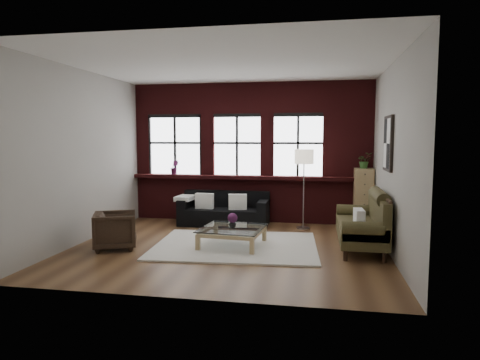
% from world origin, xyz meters
% --- Properties ---
extents(floor, '(5.50, 5.50, 0.00)m').
position_xyz_m(floor, '(0.00, 0.00, 0.00)').
color(floor, '#53351E').
rests_on(floor, ground).
extents(ceiling, '(5.50, 5.50, 0.00)m').
position_xyz_m(ceiling, '(0.00, 0.00, 3.20)').
color(ceiling, white).
rests_on(ceiling, ground).
extents(wall_back, '(5.50, 0.00, 5.50)m').
position_xyz_m(wall_back, '(0.00, 2.50, 1.60)').
color(wall_back, '#A3A198').
rests_on(wall_back, ground).
extents(wall_front, '(5.50, 0.00, 5.50)m').
position_xyz_m(wall_front, '(0.00, -2.50, 1.60)').
color(wall_front, '#A3A198').
rests_on(wall_front, ground).
extents(wall_left, '(0.00, 5.00, 5.00)m').
position_xyz_m(wall_left, '(-2.75, 0.00, 1.60)').
color(wall_left, '#A3A198').
rests_on(wall_left, ground).
extents(wall_right, '(0.00, 5.00, 5.00)m').
position_xyz_m(wall_right, '(2.75, 0.00, 1.60)').
color(wall_right, '#A3A198').
rests_on(wall_right, ground).
extents(brick_backwall, '(5.50, 0.12, 3.20)m').
position_xyz_m(brick_backwall, '(0.00, 2.44, 1.60)').
color(brick_backwall, '#430F11').
rests_on(brick_backwall, floor).
extents(sill_ledge, '(5.50, 0.30, 0.08)m').
position_xyz_m(sill_ledge, '(0.00, 2.35, 1.04)').
color(sill_ledge, '#430F11').
rests_on(sill_ledge, brick_backwall).
extents(window_left, '(1.38, 0.10, 1.50)m').
position_xyz_m(window_left, '(-1.80, 2.45, 1.75)').
color(window_left, black).
rests_on(window_left, brick_backwall).
extents(window_mid, '(1.38, 0.10, 1.50)m').
position_xyz_m(window_mid, '(-0.30, 2.45, 1.75)').
color(window_mid, black).
rests_on(window_mid, brick_backwall).
extents(window_right, '(1.38, 0.10, 1.50)m').
position_xyz_m(window_right, '(1.10, 2.45, 1.75)').
color(window_right, black).
rests_on(window_right, brick_backwall).
extents(wall_poster, '(0.05, 0.74, 0.94)m').
position_xyz_m(wall_poster, '(2.72, 0.30, 1.85)').
color(wall_poster, black).
rests_on(wall_poster, wall_right).
extents(shag_rug, '(3.01, 2.44, 0.03)m').
position_xyz_m(shag_rug, '(0.12, 0.08, 0.02)').
color(shag_rug, beige).
rests_on(shag_rug, floor).
extents(dark_sofa, '(1.97, 0.80, 0.71)m').
position_xyz_m(dark_sofa, '(-0.50, 1.90, 0.36)').
color(dark_sofa, black).
rests_on(dark_sofa, floor).
extents(pillow_a, '(0.41, 0.16, 0.34)m').
position_xyz_m(pillow_a, '(-0.92, 1.80, 0.55)').
color(pillow_a, white).
rests_on(pillow_a, dark_sofa).
extents(pillow_b, '(0.42, 0.22, 0.34)m').
position_xyz_m(pillow_b, '(-0.17, 1.80, 0.55)').
color(pillow_b, white).
rests_on(pillow_b, dark_sofa).
extents(vintage_settee, '(0.86, 1.94, 1.04)m').
position_xyz_m(vintage_settee, '(2.30, 0.34, 0.52)').
color(vintage_settee, '#3E371C').
rests_on(vintage_settee, floor).
extents(pillow_settee, '(0.16, 0.39, 0.34)m').
position_xyz_m(pillow_settee, '(2.22, -0.25, 0.62)').
color(pillow_settee, white).
rests_on(pillow_settee, vintage_settee).
extents(armchair, '(0.94, 0.93, 0.65)m').
position_xyz_m(armchair, '(-1.94, -0.45, 0.33)').
color(armchair, black).
rests_on(armchair, floor).
extents(coffee_table, '(1.17, 1.17, 0.36)m').
position_xyz_m(coffee_table, '(0.06, 0.04, 0.17)').
color(coffee_table, tan).
rests_on(coffee_table, shag_rug).
extents(vase, '(0.15, 0.15, 0.14)m').
position_xyz_m(vase, '(0.06, 0.04, 0.42)').
color(vase, '#B2B2B2').
rests_on(vase, coffee_table).
extents(flowers, '(0.18, 0.18, 0.18)m').
position_xyz_m(flowers, '(0.06, 0.04, 0.52)').
color(flowers, '#4C1A43').
rests_on(flowers, vase).
extents(drawer_chest, '(0.40, 0.40, 1.29)m').
position_xyz_m(drawer_chest, '(2.53, 2.16, 0.65)').
color(drawer_chest, tan).
rests_on(drawer_chest, floor).
extents(potted_plant_top, '(0.38, 0.35, 0.34)m').
position_xyz_m(potted_plant_top, '(2.53, 2.16, 1.46)').
color(potted_plant_top, '#2D5923').
rests_on(potted_plant_top, drawer_chest).
extents(floor_lamp, '(0.40, 0.40, 1.85)m').
position_xyz_m(floor_lamp, '(1.26, 1.83, 0.92)').
color(floor_lamp, '#A5A5A8').
rests_on(floor_lamp, floor).
extents(sill_plant, '(0.23, 0.20, 0.34)m').
position_xyz_m(sill_plant, '(-1.79, 2.32, 1.25)').
color(sill_plant, '#4C1A43').
rests_on(sill_plant, sill_ledge).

